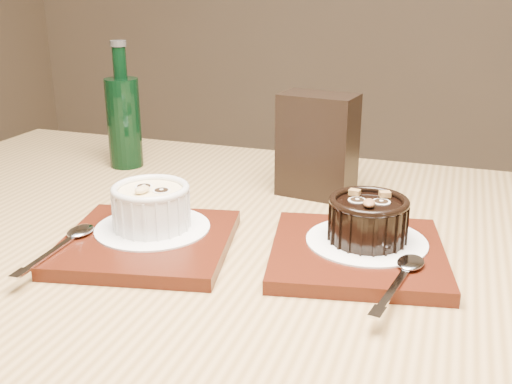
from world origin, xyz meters
TOP-DOWN VIEW (x-y plane):
  - table at (0.01, 0.18)m, footprint 1.21×0.81m
  - tray_left at (-0.11, 0.14)m, footprint 0.21×0.21m
  - doily_left at (-0.11, 0.17)m, footprint 0.13×0.13m
  - ramekin_white at (-0.11, 0.17)m, footprint 0.09×0.09m
  - spoon_left at (-0.18, 0.09)m, footprint 0.03×0.13m
  - tray_right at (0.12, 0.19)m, footprint 0.21×0.21m
  - doily_right at (0.12, 0.21)m, footprint 0.13×0.13m
  - ramekin_dark at (0.12, 0.21)m, footprint 0.08×0.08m
  - spoon_right at (0.17, 0.13)m, footprint 0.05×0.14m
  - condiment_stand at (0.03, 0.38)m, footprint 0.11×0.07m
  - green_bottle at (-0.29, 0.42)m, footprint 0.05×0.05m

SIDE VIEW (x-z plane):
  - table at x=0.01m, z-range 0.28..1.03m
  - tray_left at x=-0.11m, z-range 0.75..0.76m
  - tray_right at x=0.12m, z-range 0.75..0.76m
  - doily_left at x=-0.11m, z-range 0.77..0.77m
  - doily_right at x=0.12m, z-range 0.77..0.77m
  - spoon_left at x=-0.18m, z-range 0.77..0.77m
  - spoon_right at x=0.17m, z-range 0.77..0.77m
  - ramekin_dark at x=0.12m, z-range 0.77..0.82m
  - ramekin_white at x=-0.11m, z-range 0.77..0.82m
  - condiment_stand at x=0.03m, z-range 0.75..0.89m
  - green_bottle at x=-0.29m, z-range 0.73..0.92m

